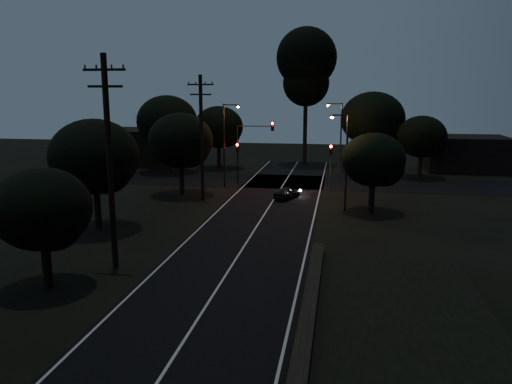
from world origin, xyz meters
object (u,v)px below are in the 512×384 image
(utility_pole_mid, at_px, (109,160))
(car, at_px, (287,193))
(utility_pole_far, at_px, (201,136))
(streetlight_b, at_px, (339,136))
(signal_mast, at_px, (254,141))
(streetlight_a, at_px, (226,140))
(tall_pine, at_px, (306,66))
(streetlight_c, at_px, (344,155))
(signal_right, at_px, (331,158))
(signal_left, at_px, (238,156))

(utility_pole_mid, height_order, car, utility_pole_mid)
(utility_pole_far, relative_size, streetlight_b, 1.31)
(signal_mast, distance_m, streetlight_a, 3.13)
(utility_pole_far, distance_m, tall_pine, 24.96)
(tall_pine, relative_size, streetlight_c, 2.26)
(streetlight_c, xyz_separation_m, car, (-4.78, 3.69, -3.82))
(signal_right, xyz_separation_m, streetlight_c, (1.23, -9.99, 1.51))
(utility_pole_mid, relative_size, car, 3.52)
(signal_right, height_order, streetlight_a, streetlight_a)
(signal_left, relative_size, signal_right, 1.00)
(signal_right, bearing_deg, streetlight_a, -168.66)
(streetlight_b, distance_m, streetlight_c, 14.01)
(tall_pine, distance_m, streetlight_a, 19.65)
(utility_pole_mid, bearing_deg, streetlight_a, 88.27)
(utility_pole_far, height_order, streetlight_c, utility_pole_far)
(signal_left, xyz_separation_m, streetlight_b, (9.91, 4.01, 1.80))
(streetlight_a, bearing_deg, signal_right, 11.34)
(utility_pole_mid, distance_m, streetlight_c, 19.15)
(signal_right, distance_m, streetlight_c, 10.18)
(utility_pole_mid, height_order, tall_pine, tall_pine)
(streetlight_b, xyz_separation_m, car, (-4.26, -10.31, -4.10))
(tall_pine, distance_m, signal_mast, 17.39)
(utility_pole_far, height_order, car, utility_pole_far)
(signal_left, distance_m, streetlight_a, 2.77)
(signal_left, distance_m, streetlight_c, 14.52)
(utility_pole_mid, bearing_deg, signal_mast, 82.96)
(tall_pine, bearing_deg, signal_left, -110.46)
(utility_pole_mid, bearing_deg, tall_pine, 80.07)
(tall_pine, distance_m, streetlight_c, 26.65)
(utility_pole_far, relative_size, signal_mast, 1.68)
(signal_right, xyz_separation_m, streetlight_b, (0.71, 4.01, 1.80))
(utility_pole_far, xyz_separation_m, tall_pine, (7.00, 23.00, 6.72))
(tall_pine, distance_m, car, 24.30)
(utility_pole_mid, distance_m, utility_pole_far, 17.00)
(signal_right, relative_size, streetlight_c, 0.55)
(utility_pole_far, xyz_separation_m, car, (7.05, 1.69, -4.95))
(signal_left, height_order, signal_mast, signal_mast)
(signal_right, relative_size, streetlight_a, 0.51)
(utility_pole_far, bearing_deg, signal_mast, 68.89)
(tall_pine, xyz_separation_m, signal_right, (3.60, -15.01, -9.37))
(streetlight_a, relative_size, streetlight_c, 1.07)
(car, bearing_deg, signal_mast, -36.48)
(tall_pine, xyz_separation_m, streetlight_b, (4.31, -11.00, -7.57))
(signal_mast, bearing_deg, tall_pine, 75.38)
(tall_pine, height_order, streetlight_c, tall_pine)
(utility_pole_mid, xyz_separation_m, car, (7.05, 18.69, -5.21))
(signal_mast, distance_m, streetlight_c, 13.28)
(tall_pine, distance_m, signal_left, 18.56)
(tall_pine, relative_size, car, 5.41)
(signal_mast, bearing_deg, streetlight_b, 25.99)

